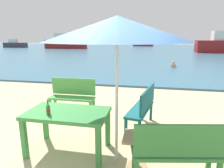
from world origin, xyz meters
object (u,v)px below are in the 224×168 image
at_px(bench_teal_center, 143,106).
at_px(boat_barge, 65,43).
at_px(bench_green_left, 73,94).
at_px(boat_fishing_trawler, 143,43).
at_px(bench_green_right, 178,150).
at_px(patio_umbrella, 117,29).
at_px(picnic_table_green, 68,117).
at_px(beer_bottle_amber, 48,109).
at_px(boat_sailboat, 15,44).
at_px(side_table_wood, 138,147).
at_px(swimmer_person, 173,65).

bearing_deg(bench_teal_center, boat_barge, 117.18).
relative_size(bench_green_left, boat_fishing_trawler, 0.27).
relative_size(bench_teal_center, bench_green_right, 1.00).
height_order(bench_green_left, boat_fishing_trawler, boat_fishing_trawler).
distance_m(bench_teal_center, boat_barge, 32.15).
bearing_deg(patio_umbrella, boat_fishing_trawler, 91.85).
height_order(patio_umbrella, bench_green_left, patio_umbrella).
relative_size(picnic_table_green, beer_bottle_amber, 5.28).
height_order(beer_bottle_amber, boat_barge, boat_barge).
bearing_deg(boat_sailboat, bench_green_right, -50.32).
height_order(patio_umbrella, side_table_wood, patio_umbrella).
xyz_separation_m(swimmer_person, boat_fishing_trawler, (-3.35, 31.67, 0.42)).
relative_size(side_table_wood, boat_barge, 0.08).
distance_m(picnic_table_green, boat_barge, 32.64).
bearing_deg(boat_fishing_trawler, side_table_wood, -87.68).
height_order(patio_umbrella, boat_barge, boat_barge).
distance_m(beer_bottle_amber, side_table_wood, 1.57).
xyz_separation_m(bench_green_right, boat_sailboat, (-26.09, 31.46, 0.13)).
height_order(beer_bottle_amber, boat_fishing_trawler, boat_fishing_trawler).
distance_m(picnic_table_green, side_table_wood, 1.29).
relative_size(side_table_wood, boat_fishing_trawler, 0.12).
bearing_deg(side_table_wood, swimmer_person, 81.28).
distance_m(bench_green_right, swimmer_person, 10.99).
distance_m(bench_green_left, bench_green_right, 3.26).
distance_m(side_table_wood, boat_barge, 33.37).
distance_m(patio_umbrella, side_table_wood, 1.80).
height_order(patio_umbrella, bench_green_right, patio_umbrella).
xyz_separation_m(swimmer_person, boat_sailboat, (-27.18, 20.52, 0.43)).
distance_m(beer_bottle_amber, boat_sailboat, 39.36).
relative_size(beer_bottle_amber, side_table_wood, 0.49).
bearing_deg(boat_sailboat, bench_teal_center, -49.37).
xyz_separation_m(bench_green_right, swimmer_person, (1.09, 10.93, -0.30)).
xyz_separation_m(beer_bottle_amber, boat_sailboat, (-24.07, 31.14, -0.19)).
height_order(bench_teal_center, bench_green_left, same).
bearing_deg(patio_umbrella, bench_green_left, 129.16).
bearing_deg(boat_sailboat, swimmer_person, -37.05).
distance_m(bench_green_left, boat_sailboat, 37.64).
height_order(bench_green_right, boat_fishing_trawler, boat_fishing_trawler).
height_order(picnic_table_green, patio_umbrella, patio_umbrella).
bearing_deg(picnic_table_green, side_table_wood, -10.17).
height_order(side_table_wood, swimmer_person, side_table_wood).
height_order(swimmer_person, boat_fishing_trawler, boat_fishing_trawler).
xyz_separation_m(bench_green_left, boat_sailboat, (-23.70, 29.25, 0.13)).
xyz_separation_m(patio_umbrella, boat_fishing_trawler, (-1.37, 42.24, -1.45)).
bearing_deg(boat_fishing_trawler, boat_sailboat, -154.94).
height_order(patio_umbrella, bench_teal_center, patio_umbrella).
xyz_separation_m(patio_umbrella, bench_teal_center, (0.37, 1.29, -1.58)).
bearing_deg(bench_green_left, bench_teal_center, -16.59).
height_order(bench_teal_center, swimmer_person, bench_teal_center).
bearing_deg(boat_barge, bench_green_right, -63.31).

